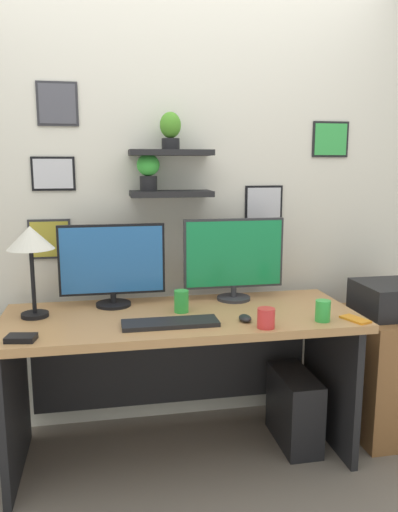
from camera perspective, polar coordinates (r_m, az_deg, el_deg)
name	(u,v)px	position (r m, az deg, el deg)	size (l,w,h in m)	color
ground_plane	(182,453)	(2.78, -1.97, -21.56)	(8.00, 8.00, 0.00)	#70665B
back_wall_assembly	(168,186)	(2.79, -3.55, 7.95)	(4.40, 0.24, 2.70)	silver
desk	(179,350)	(2.59, -2.24, -10.64)	(1.73, 0.68, 0.75)	tan
monitor_left	(112,264)	(2.60, -9.86, -0.88)	(0.54, 0.18, 0.42)	black
monitor_right	(234,258)	(2.68, 3.98, -0.17)	(0.54, 0.18, 0.44)	#2D2D33
keyboard	(170,323)	(2.30, -3.30, -7.64)	(0.44, 0.14, 0.02)	black
computer_mouse	(245,318)	(2.36, 5.28, -7.07)	(0.06, 0.09, 0.03)	black
desk_lamp	(31,243)	(2.47, -18.65, 1.39)	(0.22, 0.22, 0.44)	black
cell_phone	(355,319)	(2.48, 17.38, -6.90)	(0.07, 0.14, 0.01)	orange
coffee_mug	(266,318)	(2.27, 7.65, -7.03)	(0.08, 0.08, 0.09)	red
pen_cup	(323,311)	(2.42, 13.93, -6.08)	(0.07, 0.07, 0.10)	green
scissors_tray	(21,338)	(2.23, -19.62, -8.81)	(0.12, 0.08, 0.02)	black
water_cup	(181,301)	(2.49, -2.02, -5.18)	(0.07, 0.07, 0.11)	green
drawer_cabinet	(389,372)	(3.03, 20.82, -12.29)	(0.44, 0.50, 0.68)	brown
printer	(394,298)	(2.90, 21.36, -4.53)	(0.38, 0.34, 0.17)	black
computer_tower_right	(294,408)	(2.83, 10.77, -16.66)	(0.18, 0.40, 0.39)	black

